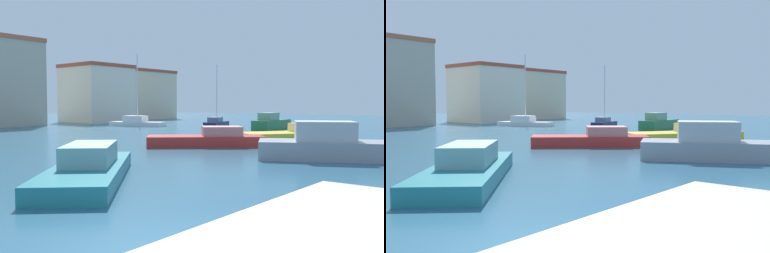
% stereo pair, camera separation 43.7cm
% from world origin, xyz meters
% --- Properties ---
extents(water, '(160.00, 160.00, 0.00)m').
position_xyz_m(water, '(15.00, 20.00, 0.00)').
color(water, '#285670').
rests_on(water, ground).
extents(sailboat_navy_far_right, '(5.19, 2.93, 7.13)m').
position_xyz_m(sailboat_navy_far_right, '(33.72, 24.21, 0.47)').
color(sailboat_navy_far_right, '#19234C').
rests_on(sailboat_navy_far_right, water).
extents(sailboat_white_inner_mooring, '(3.98, 6.86, 8.41)m').
position_xyz_m(sailboat_white_inner_mooring, '(28.48, 31.98, 0.50)').
color(sailboat_white_inner_mooring, white).
rests_on(sailboat_white_inner_mooring, water).
extents(motorboat_yellow_behind_lamppost, '(8.80, 6.82, 1.22)m').
position_xyz_m(motorboat_yellow_behind_lamppost, '(22.83, 8.96, 0.39)').
color(motorboat_yellow_behind_lamppost, gold).
rests_on(motorboat_yellow_behind_lamppost, water).
extents(motorboat_teal_center_channel, '(7.23, 7.02, 1.23)m').
position_xyz_m(motorboat_teal_center_channel, '(3.30, 7.48, 0.43)').
color(motorboat_teal_center_channel, '#1E707A').
rests_on(motorboat_teal_center_channel, water).
extents(motorboat_grey_far_left, '(5.78, 7.85, 1.80)m').
position_xyz_m(motorboat_grey_far_left, '(14.01, 2.85, 0.64)').
color(motorboat_grey_far_left, gray).
rests_on(motorboat_grey_far_left, water).
extents(motorboat_red_near_pier, '(6.51, 6.86, 1.24)m').
position_xyz_m(motorboat_red_near_pier, '(15.10, 11.25, 0.45)').
color(motorboat_red_near_pier, '#B22823').
rests_on(motorboat_red_near_pier, water).
extents(motorboat_green_outer_mooring, '(6.48, 2.37, 1.74)m').
position_xyz_m(motorboat_green_outer_mooring, '(32.99, 16.67, 0.65)').
color(motorboat_green_outer_mooring, '#28703D').
rests_on(motorboat_green_outer_mooring, water).
extents(waterfront_apartments, '(8.00, 8.17, 8.27)m').
position_xyz_m(waterfront_apartments, '(32.73, 44.92, 4.14)').
color(waterfront_apartments, beige).
rests_on(waterfront_apartments, ground).
extents(yacht_club, '(10.67, 9.52, 8.57)m').
position_xyz_m(yacht_club, '(46.26, 50.68, 4.29)').
color(yacht_club, beige).
rests_on(yacht_club, ground).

